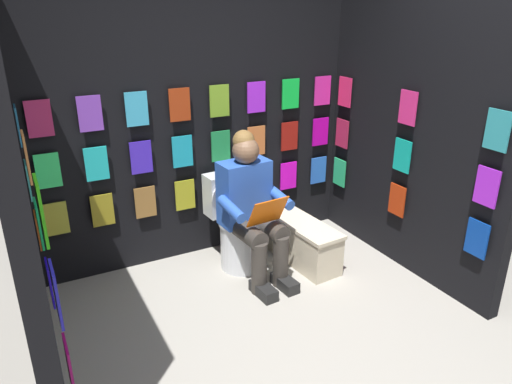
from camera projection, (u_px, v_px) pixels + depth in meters
name	position (u px, v px, depth m)	size (l,w,h in m)	color
display_wall_back	(197.00, 117.00, 3.96)	(2.85, 0.14, 2.42)	black
display_wall_left	(414.00, 124.00, 3.75)	(0.14, 1.92, 2.42)	black
display_wall_right	(14.00, 184.00, 2.52)	(0.14, 1.92, 2.42)	black
toilet	(238.00, 228.00, 4.04)	(0.42, 0.57, 0.77)	white
person_reading	(252.00, 207.00, 3.76)	(0.55, 0.71, 1.19)	blue
comic_longbox_near	(303.00, 242.00, 4.10)	(0.35, 0.79, 0.37)	beige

